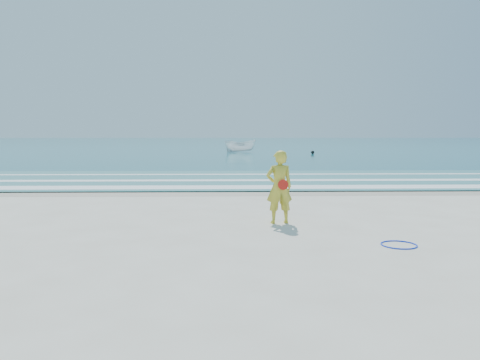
{
  "coord_description": "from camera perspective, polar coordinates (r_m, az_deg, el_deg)",
  "views": [
    {
      "loc": [
        -0.14,
        -9.61,
        2.38
      ],
      "look_at": [
        0.21,
        4.0,
        1.0
      ],
      "focal_mm": 35.0,
      "sensor_mm": 36.0,
      "label": 1
    }
  ],
  "objects": [
    {
      "name": "foam_far",
      "position": [
        26.22,
        -1.15,
        0.7
      ],
      "size": [
        400.0,
        0.6,
        0.01
      ],
      "primitive_type": "cube",
      "color": "white",
      "rests_on": "shallow"
    },
    {
      "name": "boat",
      "position": [
        56.3,
        0.06,
        4.18
      ],
      "size": [
        4.1,
        2.3,
        1.5
      ],
      "primitive_type": "imported",
      "rotation": [
        0.0,
        0.0,
        1.8
      ],
      "color": "white",
      "rests_on": "ocean"
    },
    {
      "name": "ocean",
      "position": [
        114.64,
        -1.39,
        4.62
      ],
      "size": [
        400.0,
        190.0,
        0.04
      ],
      "primitive_type": "cube",
      "color": "#19727F",
      "rests_on": "ground"
    },
    {
      "name": "woman",
      "position": [
        12.29,
        4.8,
        -0.86
      ],
      "size": [
        0.76,
        0.56,
        1.92
      ],
      "color": "gold",
      "rests_on": "ground"
    },
    {
      "name": "foam_near",
      "position": [
        20.05,
        -1.06,
        -0.88
      ],
      "size": [
        400.0,
        1.4,
        0.01
      ],
      "primitive_type": "cube",
      "color": "white",
      "rests_on": "shallow"
    },
    {
      "name": "hoop",
      "position": [
        10.56,
        18.81,
        -7.48
      ],
      "size": [
        0.8,
        0.8,
        0.03
      ],
      "primitive_type": "torus",
      "rotation": [
        0.0,
        0.0,
        -0.06
      ],
      "color": "#0C2FE6",
      "rests_on": "ground"
    },
    {
      "name": "buoy",
      "position": [
        52.1,
        8.84,
        3.36
      ],
      "size": [
        0.38,
        0.38,
        0.38
      ],
      "primitive_type": "sphere",
      "color": "black",
      "rests_on": "ocean"
    },
    {
      "name": "wet_sand",
      "position": [
        18.76,
        -1.03,
        -1.49
      ],
      "size": [
        400.0,
        2.4,
        0.0
      ],
      "primitive_type": "cube",
      "color": "#B2A893",
      "rests_on": "ground"
    },
    {
      "name": "ground",
      "position": [
        9.9,
        -0.64,
        -8.12
      ],
      "size": [
        400.0,
        400.0,
        0.0
      ],
      "primitive_type": "plane",
      "color": "silver",
      "rests_on": "ground"
    },
    {
      "name": "shallow",
      "position": [
        23.73,
        -1.12,
        0.14
      ],
      "size": [
        400.0,
        10.0,
        0.01
      ],
      "primitive_type": "cube",
      "color": "#59B7AD",
      "rests_on": "ocean"
    },
    {
      "name": "foam_mid",
      "position": [
        22.93,
        -1.11,
        -0.03
      ],
      "size": [
        400.0,
        0.9,
        0.01
      ],
      "primitive_type": "cube",
      "color": "white",
      "rests_on": "shallow"
    }
  ]
}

